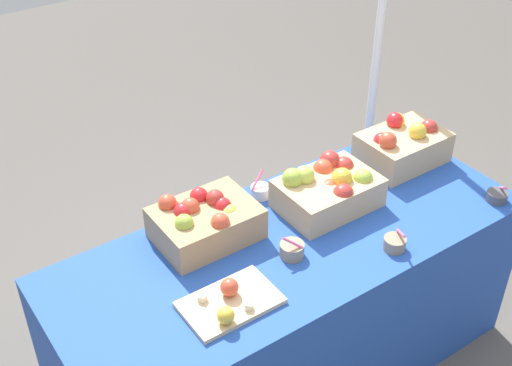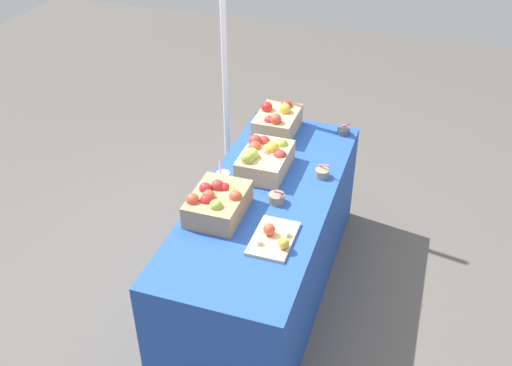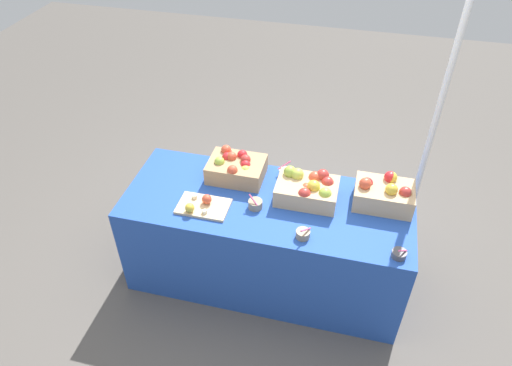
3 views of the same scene
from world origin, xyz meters
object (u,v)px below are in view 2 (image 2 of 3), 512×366
(sample_bowl_far, at_px, (322,173))
(sample_bowl_extra, at_px, (277,198))
(apple_crate_right, at_px, (217,202))
(sample_bowl_near, at_px, (344,131))
(tent_pole, at_px, (224,54))
(apple_crate_left, at_px, (277,120))
(cutting_board_front, at_px, (274,238))
(sample_bowl_mid, at_px, (223,176))
(apple_crate_middle, at_px, (265,158))

(sample_bowl_far, bearing_deg, sample_bowl_extra, 151.31)
(apple_crate_right, relative_size, sample_bowl_extra, 3.63)
(sample_bowl_near, height_order, sample_bowl_extra, sample_bowl_extra)
(sample_bowl_extra, height_order, tent_pole, tent_pole)
(apple_crate_left, relative_size, sample_bowl_near, 4.02)
(sample_bowl_near, height_order, tent_pole, tent_pole)
(cutting_board_front, bearing_deg, tent_pole, 29.82)
(sample_bowl_far, distance_m, tent_pole, 1.21)
(apple_crate_right, relative_size, sample_bowl_mid, 3.48)
(sample_bowl_near, xyz_separation_m, sample_bowl_mid, (-0.79, 0.58, 0.01))
(sample_bowl_near, distance_m, sample_bowl_mid, 0.98)
(apple_crate_right, height_order, sample_bowl_far, apple_crate_right)
(apple_crate_left, bearing_deg, sample_bowl_mid, 168.46)
(apple_crate_left, distance_m, sample_bowl_near, 0.46)
(sample_bowl_far, bearing_deg, apple_crate_middle, 94.78)
(apple_crate_left, distance_m, tent_pole, 0.63)
(apple_crate_right, distance_m, sample_bowl_extra, 0.35)
(apple_crate_right, xyz_separation_m, sample_bowl_far, (0.55, -0.47, -0.05))
(apple_crate_middle, bearing_deg, apple_crate_right, 167.92)
(apple_crate_right, height_order, sample_bowl_near, apple_crate_right)
(sample_bowl_far, distance_m, sample_bowl_extra, 0.39)
(apple_crate_right, bearing_deg, sample_bowl_mid, 16.00)
(sample_bowl_mid, distance_m, tent_pole, 1.07)
(cutting_board_front, relative_size, sample_bowl_far, 3.39)
(sample_bowl_near, xyz_separation_m, tent_pole, (0.16, 0.92, 0.38))
(apple_crate_right, bearing_deg, apple_crate_middle, -12.08)
(apple_crate_left, height_order, cutting_board_front, apple_crate_left)
(apple_crate_middle, xyz_separation_m, cutting_board_front, (-0.64, -0.25, -0.06))
(sample_bowl_mid, height_order, tent_pole, tent_pole)
(apple_crate_right, height_order, sample_bowl_extra, apple_crate_right)
(sample_bowl_near, distance_m, sample_bowl_far, 0.56)
(apple_crate_right, height_order, cutting_board_front, apple_crate_right)
(apple_crate_middle, bearing_deg, tent_pole, 35.93)
(apple_crate_right, distance_m, sample_bowl_far, 0.72)
(apple_crate_right, distance_m, tent_pole, 1.38)
(apple_crate_middle, relative_size, sample_bowl_far, 4.06)
(cutting_board_front, xyz_separation_m, sample_bowl_near, (1.23, -0.12, 0.00))
(apple_crate_middle, height_order, sample_bowl_extra, apple_crate_middle)
(cutting_board_front, bearing_deg, apple_crate_left, 15.85)
(apple_crate_right, distance_m, sample_bowl_mid, 0.34)
(cutting_board_front, relative_size, tent_pole, 0.15)
(apple_crate_middle, distance_m, tent_pole, 0.98)
(apple_crate_middle, relative_size, cutting_board_front, 1.20)
(sample_bowl_mid, bearing_deg, sample_bowl_near, -36.42)
(sample_bowl_near, bearing_deg, sample_bowl_extra, 167.08)
(apple_crate_left, height_order, sample_bowl_extra, apple_crate_left)
(sample_bowl_extra, bearing_deg, sample_bowl_mid, 72.39)
(sample_bowl_extra, bearing_deg, apple_crate_middle, 28.47)
(sample_bowl_far, xyz_separation_m, tent_pole, (0.72, 0.90, 0.37))
(apple_crate_right, height_order, sample_bowl_mid, apple_crate_right)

